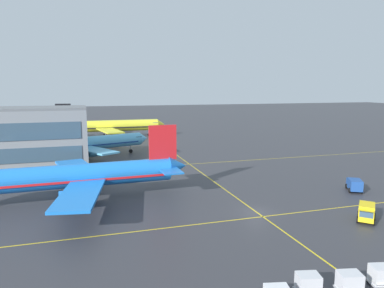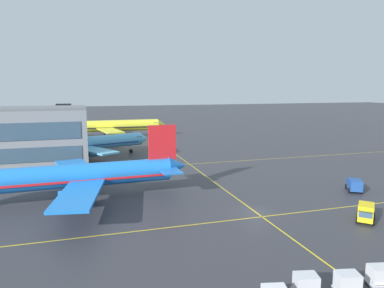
{
  "view_description": "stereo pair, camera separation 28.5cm",
  "coord_description": "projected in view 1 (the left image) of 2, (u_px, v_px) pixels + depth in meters",
  "views": [
    {
      "loc": [
        -22.77,
        -43.33,
        17.42
      ],
      "look_at": [
        1.42,
        35.63,
        4.21
      ],
      "focal_mm": 33.23,
      "sensor_mm": 36.0,
      "label": 1
    },
    {
      "loc": [
        -22.5,
        -43.41,
        17.42
      ],
      "look_at": [
        1.42,
        35.63,
        4.21
      ],
      "focal_mm": 33.23,
      "sensor_mm": 36.0,
      "label": 2
    }
  ],
  "objects": [
    {
      "name": "airliner_third_row",
      "position": [
        109.0,
        126.0,
        123.16
      ],
      "size": [
        38.7,
        33.51,
        12.07
      ],
      "color": "yellow",
      "rests_on": "ground"
    },
    {
      "name": "airliner_second_row",
      "position": [
        86.0,
        144.0,
        88.1
      ],
      "size": [
        33.04,
        28.22,
        10.5
      ],
      "color": "#5BB7E5",
      "rests_on": "ground"
    },
    {
      "name": "ground_plane",
      "position": [
        256.0,
        212.0,
        50.24
      ],
      "size": [
        600.0,
        600.0,
        0.0
      ],
      "primitive_type": "plane",
      "color": "#333338"
    },
    {
      "name": "service_truck_catering",
      "position": [
        354.0,
        184.0,
        60.2
      ],
      "size": [
        3.63,
        4.48,
        2.1
      ],
      "color": "#1E4793",
      "rests_on": "ground"
    },
    {
      "name": "taxiway_markings",
      "position": [
        217.0,
        184.0,
        64.89
      ],
      "size": [
        145.19,
        77.05,
        0.01
      ],
      "color": "yellow",
      "rests_on": "ground"
    },
    {
      "name": "service_truck_red_van",
      "position": [
        367.0,
        212.0,
        46.72
      ],
      "size": [
        4.19,
        4.23,
        2.1
      ],
      "color": "yellow",
      "rests_on": "ground"
    },
    {
      "name": "baggage_cart_row_second",
      "position": [
        308.0,
        284.0,
        29.94
      ],
      "size": [
        2.87,
        2.08,
        1.86
      ],
      "color": "#99999E",
      "rests_on": "ground"
    },
    {
      "name": "airliner_front_gate",
      "position": [
        75.0,
        176.0,
        54.62
      ],
      "size": [
        36.41,
        31.45,
        11.34
      ],
      "color": "blue",
      "rests_on": "ground"
    },
    {
      "name": "baggage_cart_row_fourth",
      "position": [
        382.0,
        276.0,
        31.31
      ],
      "size": [
        2.87,
        2.08,
        1.86
      ],
      "color": "#99999E",
      "rests_on": "ground"
    },
    {
      "name": "baggage_cart_row_middle",
      "position": [
        350.0,
        282.0,
        30.2
      ],
      "size": [
        2.87,
        2.08,
        1.86
      ],
      "color": "#99999E",
      "rests_on": "ground"
    }
  ]
}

